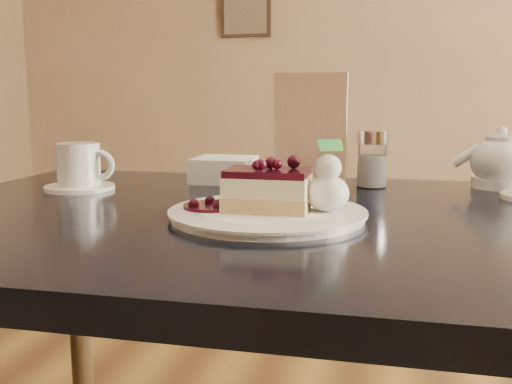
% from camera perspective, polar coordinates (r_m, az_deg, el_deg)
% --- Properties ---
extents(main_table, '(1.22, 0.83, 0.75)m').
position_cam_1_polar(main_table, '(0.89, 1.78, -6.92)').
color(main_table, black).
rests_on(main_table, ground).
extents(dessert_plate, '(0.28, 0.28, 0.01)m').
position_cam_1_polar(dessert_plate, '(0.82, 1.16, -2.24)').
color(dessert_plate, white).
rests_on(dessert_plate, main_table).
extents(cheesecake_slice, '(0.12, 0.09, 0.06)m').
position_cam_1_polar(cheesecake_slice, '(0.82, 1.17, 0.20)').
color(cheesecake_slice, '#EEB57E').
rests_on(cheesecake_slice, dessert_plate).
extents(whipped_cream, '(0.06, 0.06, 0.05)m').
position_cam_1_polar(whipped_cream, '(0.82, 7.17, -0.11)').
color(whipped_cream, white).
rests_on(whipped_cream, dessert_plate).
extents(berry_sauce, '(0.08, 0.08, 0.01)m').
position_cam_1_polar(berry_sauce, '(0.84, -4.61, -1.44)').
color(berry_sauce, black).
rests_on(berry_sauce, dessert_plate).
extents(coffee_set, '(0.14, 0.13, 0.09)m').
position_cam_1_polar(coffee_set, '(1.12, -17.19, 2.21)').
color(coffee_set, white).
rests_on(coffee_set, main_table).
extents(tea_set, '(0.21, 0.23, 0.11)m').
position_cam_1_polar(tea_set, '(1.17, 23.77, 2.28)').
color(tea_set, white).
rests_on(tea_set, main_table).
extents(menu_card, '(0.14, 0.03, 0.22)m').
position_cam_1_polar(menu_card, '(1.12, 5.46, 6.22)').
color(menu_card, '#F1EBCC').
rests_on(menu_card, main_table).
extents(sugar_shaker, '(0.06, 0.06, 0.11)m').
position_cam_1_polar(sugar_shaker, '(1.12, 11.54, 3.30)').
color(sugar_shaker, white).
rests_on(sugar_shaker, main_table).
extents(napkin_stack, '(0.12, 0.12, 0.05)m').
position_cam_1_polar(napkin_stack, '(1.18, -3.20, 2.26)').
color(napkin_stack, white).
rests_on(napkin_stack, main_table).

